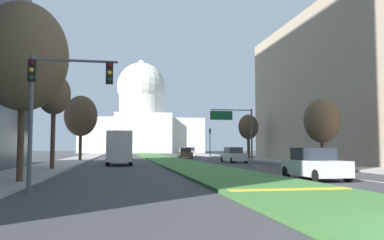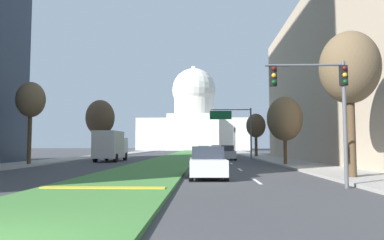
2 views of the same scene
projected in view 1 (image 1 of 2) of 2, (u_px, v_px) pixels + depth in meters
ground_plane at (158, 158)px, 65.12m from camera, size 262.85×262.85×0.00m
grass_median at (162, 158)px, 59.26m from camera, size 5.17×107.53×0.14m
median_curb_nose at (290, 189)px, 14.34m from camera, size 4.65×0.50×0.04m
lane_dashes_right at (218, 161)px, 50.67m from camera, size 0.16×64.09×0.01m
sidewalk_left at (76, 160)px, 51.26m from camera, size 4.00×107.53×0.15m
sidewalk_right at (250, 159)px, 55.53m from camera, size 4.00×107.53×0.15m
capitol_building at (141, 120)px, 123.84m from camera, size 37.45×24.13×29.63m
traffic_light_near_left at (55, 92)px, 14.89m from camera, size 3.34×0.35×5.20m
traffic_light_far_right at (210, 138)px, 69.85m from camera, size 0.28×0.35×5.20m
overhead_guide_sign at (236, 123)px, 47.91m from camera, size 5.36×0.20×6.50m
street_tree_left_near at (23, 57)px, 18.13m from camera, size 4.08×4.08×8.47m
street_tree_left_mid at (54, 95)px, 28.86m from camera, size 2.42×2.42×7.14m
street_tree_right_mid at (322, 121)px, 32.99m from camera, size 2.97×2.97×5.81m
street_tree_left_far at (81, 116)px, 48.95m from camera, size 4.08×4.08×8.21m
street_tree_right_far at (248, 127)px, 53.94m from camera, size 2.76×2.76×6.26m
sedan_lead_stopped at (314, 165)px, 20.61m from camera, size 2.03×4.25×1.68m
sedan_midblock at (234, 155)px, 44.04m from camera, size 1.99×4.56×1.72m
sedan_distant at (185, 154)px, 60.11m from camera, size 2.12×4.56×1.62m
sedan_far_horizon at (189, 152)px, 70.05m from camera, size 1.96×4.66×1.74m
box_truck_delivery at (119, 148)px, 37.48m from camera, size 2.40×6.40×3.20m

